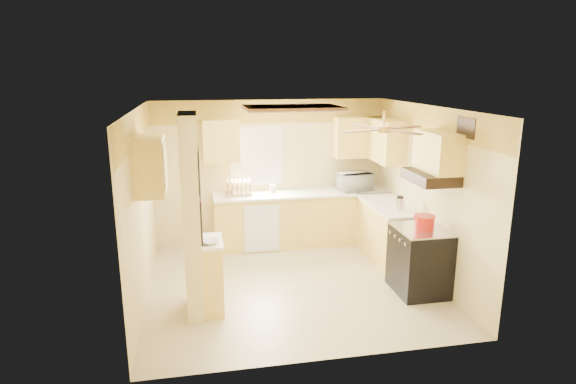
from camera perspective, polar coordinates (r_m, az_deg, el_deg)
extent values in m
plane|color=beige|center=(7.02, 0.45, -10.85)|extent=(4.00, 4.00, 0.00)
plane|color=white|center=(6.38, 0.49, 9.95)|extent=(4.00, 4.00, 0.00)
plane|color=#E1CC89|center=(8.41, -2.08, 2.36)|extent=(4.00, 0.00, 4.00)
plane|color=#E1CC89|center=(4.83, 4.93, -6.72)|extent=(4.00, 0.00, 4.00)
plane|color=#E1CC89|center=(6.52, -17.06, -1.77)|extent=(0.00, 3.80, 3.80)
plane|color=#E1CC89|center=(7.24, 16.17, -0.14)|extent=(0.00, 3.80, 3.80)
cube|color=#FFDD4B|center=(8.24, -2.12, 9.50)|extent=(4.00, 0.02, 0.40)
cube|color=#E1CC89|center=(5.95, -11.35, -2.93)|extent=(0.20, 0.70, 2.50)
cube|color=#FFD867|center=(6.22, -8.93, -9.89)|extent=(0.25, 0.55, 0.90)
cube|color=white|center=(6.05, -9.10, -5.82)|extent=(0.28, 0.58, 0.04)
cube|color=#FFD867|center=(8.42, 1.65, -3.25)|extent=(3.00, 0.60, 0.90)
cube|color=#FFD867|center=(7.87, 11.85, -4.83)|extent=(0.60, 1.40, 0.90)
cube|color=white|center=(8.28, 1.69, -0.17)|extent=(3.04, 0.64, 0.04)
cube|color=white|center=(7.72, 11.96, -1.54)|extent=(0.64, 1.44, 0.04)
cube|color=white|center=(8.01, -3.12, -4.35)|extent=(0.58, 0.02, 0.80)
cube|color=white|center=(8.31, -3.79, 4.30)|extent=(0.92, 0.02, 1.02)
cube|color=white|center=(8.31, -3.79, 4.30)|extent=(0.80, 0.02, 0.90)
cube|color=#FFD867|center=(8.05, -7.94, 6.04)|extent=(0.60, 0.35, 0.70)
cube|color=#FFD867|center=(8.52, 8.49, 6.46)|extent=(0.90, 0.35, 0.70)
cube|color=#FFD867|center=(8.18, 11.42, 6.01)|extent=(0.35, 1.00, 0.70)
cube|color=#FFD867|center=(6.12, -16.06, 3.07)|extent=(0.35, 0.75, 0.70)
cube|color=#FFD867|center=(6.55, 17.37, 4.57)|extent=(0.35, 0.76, 0.52)
cube|color=black|center=(6.88, 15.30, -7.86)|extent=(0.65, 0.76, 0.90)
cube|color=silver|center=(6.72, 15.55, -4.26)|extent=(0.66, 0.77, 0.02)
cylinder|color=silver|center=(6.41, 13.81, -6.06)|extent=(0.03, 0.05, 0.05)
cylinder|color=silver|center=(6.55, 13.20, -5.56)|extent=(0.03, 0.05, 0.05)
cylinder|color=silver|center=(6.69, 12.65, -5.12)|extent=(0.03, 0.05, 0.05)
cylinder|color=silver|center=(6.84, 12.08, -4.67)|extent=(0.03, 0.05, 0.05)
cube|color=black|center=(6.57, 16.51, 1.72)|extent=(0.50, 0.76, 0.14)
cube|color=black|center=(5.80, -10.55, 2.80)|extent=(0.02, 0.42, 0.57)
cube|color=white|center=(5.80, -10.49, 2.80)|extent=(0.01, 0.37, 0.52)
cube|color=black|center=(5.96, -10.27, -3.34)|extent=(0.02, 0.42, 0.57)
cube|color=yellow|center=(5.96, -10.21, -3.34)|extent=(0.01, 0.37, 0.52)
cube|color=brown|center=(6.89, 0.48, 9.93)|extent=(1.35, 0.95, 0.06)
cube|color=white|center=(6.90, 0.48, 9.72)|extent=(1.15, 0.75, 0.02)
cylinder|color=gold|center=(6.01, 11.34, 8.65)|extent=(0.04, 0.04, 0.16)
cylinder|color=gold|center=(6.02, 11.28, 7.32)|extent=(0.18, 0.18, 0.08)
cube|color=brown|center=(6.24, 13.48, 7.44)|extent=(0.55, 0.28, 0.01)
cube|color=brown|center=(6.26, 9.31, 7.66)|extent=(0.28, 0.55, 0.01)
cube|color=brown|center=(5.81, 8.91, 7.19)|extent=(0.55, 0.28, 0.01)
cube|color=brown|center=(5.79, 13.40, 6.95)|extent=(0.28, 0.55, 0.01)
cube|color=black|center=(6.28, 20.36, 7.17)|extent=(0.02, 0.40, 0.25)
imported|color=white|center=(8.47, 7.94, 1.23)|extent=(0.61, 0.46, 0.31)
imported|color=white|center=(5.91, -9.12, -5.83)|extent=(0.23, 0.23, 0.05)
cylinder|color=red|center=(6.68, 15.85, -3.55)|extent=(0.26, 0.26, 0.17)
cylinder|color=red|center=(6.66, 15.91, -2.78)|extent=(0.28, 0.28, 0.02)
cylinder|color=silver|center=(7.40, 13.12, -1.37)|extent=(0.14, 0.14, 0.19)
cylinder|color=black|center=(7.38, 13.17, -0.56)|extent=(0.09, 0.09, 0.03)
cube|color=tan|center=(8.15, -5.85, -0.17)|extent=(0.43, 0.33, 0.04)
cube|color=tan|center=(8.12, -7.11, 0.45)|extent=(0.02, 0.29, 0.24)
cube|color=tan|center=(8.12, -6.61, 0.48)|extent=(0.02, 0.29, 0.24)
cube|color=tan|center=(8.13, -6.10, 0.50)|extent=(0.02, 0.29, 0.24)
cube|color=tan|center=(8.13, -5.60, 0.52)|extent=(0.02, 0.29, 0.24)
cube|color=tan|center=(8.14, -5.10, 0.55)|extent=(0.02, 0.29, 0.24)
cube|color=tan|center=(8.15, -4.60, 0.57)|extent=(0.02, 0.29, 0.24)
cylinder|color=white|center=(8.12, -6.61, 0.48)|extent=(0.02, 0.24, 0.24)
cylinder|color=white|center=(8.13, -5.60, 0.52)|extent=(0.02, 0.24, 0.24)
cylinder|color=white|center=(8.26, -1.84, 0.39)|extent=(0.10, 0.10, 0.13)
cylinder|color=tan|center=(8.25, -1.71, 0.64)|extent=(0.01, 0.01, 0.20)
cylinder|color=tan|center=(8.27, -1.86, 0.66)|extent=(0.01, 0.01, 0.20)
cylinder|color=tan|center=(8.24, -1.96, 0.63)|extent=(0.01, 0.01, 0.20)
cylinder|color=tan|center=(8.23, -1.81, 0.61)|extent=(0.01, 0.01, 0.20)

